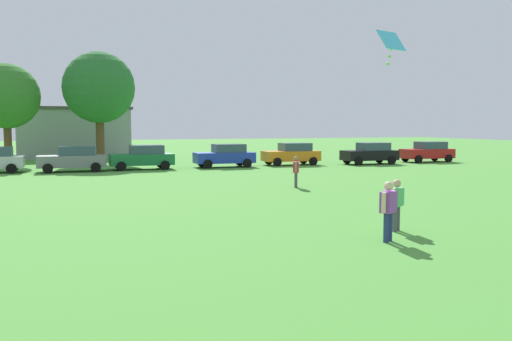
{
  "coord_description": "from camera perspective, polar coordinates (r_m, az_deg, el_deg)",
  "views": [
    {
      "loc": [
        -1.34,
        -0.92,
        3.12
      ],
      "look_at": [
        2.39,
        9.75,
        2.16
      ],
      "focal_mm": 38.15,
      "sensor_mm": 36.0,
      "label": 1
    }
  ],
  "objects": [
    {
      "name": "house_left",
      "position": [
        54.5,
        -18.48,
        3.83
      ],
      "size": [
        10.19,
        7.03,
        4.7
      ],
      "color": "#9999A3",
      "rests_on": "ground"
    },
    {
      "name": "parked_car_red_6",
      "position": [
        47.2,
        17.57,
        1.9
      ],
      "size": [
        4.3,
        2.02,
        1.68
      ],
      "rotation": [
        0.0,
        0.0,
        3.14
      ],
      "color": "red",
      "rests_on": "ground"
    },
    {
      "name": "parked_car_blue_3",
      "position": [
        39.56,
        -3.23,
        1.59
      ],
      "size": [
        4.3,
        2.02,
        1.68
      ],
      "rotation": [
        0.0,
        0.0,
        3.14
      ],
      "color": "#1E38AD",
      "rests_on": "ground"
    },
    {
      "name": "tree_far_right",
      "position": [
        46.1,
        -16.14,
        8.32
      ],
      "size": [
        5.74,
        5.74,
        8.95
      ],
      "color": "brown",
      "rests_on": "ground"
    },
    {
      "name": "parked_car_green_2",
      "position": [
        38.34,
        -11.77,
        1.39
      ],
      "size": [
        4.3,
        2.02,
        1.68
      ],
      "rotation": [
        0.0,
        0.0,
        3.14
      ],
      "color": "#196B38",
      "rests_on": "ground"
    },
    {
      "name": "parked_car_orange_4",
      "position": [
        41.73,
        3.78,
        1.76
      ],
      "size": [
        4.3,
        2.02,
        1.68
      ],
      "rotation": [
        0.0,
        0.0,
        3.14
      ],
      "color": "orange",
      "rests_on": "ground"
    },
    {
      "name": "parked_car_gray_1",
      "position": [
        37.69,
        -18.63,
        1.18
      ],
      "size": [
        4.3,
        2.02,
        1.68
      ],
      "rotation": [
        0.0,
        0.0,
        3.14
      ],
      "color": "slate",
      "rests_on": "ground"
    },
    {
      "name": "bystander_midfield",
      "position": [
        16.39,
        14.53,
        -3.07
      ],
      "size": [
        0.61,
        0.52,
        1.52
      ],
      "rotation": [
        0.0,
        0.0,
        3.77
      ],
      "color": "#4C4C51",
      "rests_on": "ground"
    },
    {
      "name": "kite",
      "position": [
        17.17,
        13.97,
        12.81
      ],
      "size": [
        1.03,
        0.72,
        1.04
      ],
      "color": "#3FBFE5"
    },
    {
      "name": "bystander_near_trees",
      "position": [
        26.83,
        4.21,
        0.14
      ],
      "size": [
        0.47,
        0.67,
        1.54
      ],
      "rotation": [
        0.0,
        0.0,
        4.27
      ],
      "color": "#4C4C51",
      "rests_on": "ground"
    },
    {
      "name": "tree_center",
      "position": [
        45.93,
        -24.72,
        7.06
      ],
      "size": [
        4.97,
        4.97,
        7.74
      ],
      "color": "brown",
      "rests_on": "ground"
    },
    {
      "name": "parked_car_black_5",
      "position": [
        43.44,
        11.9,
        1.79
      ],
      "size": [
        4.3,
        2.02,
        1.68
      ],
      "rotation": [
        0.0,
        0.0,
        3.14
      ],
      "color": "black",
      "rests_on": "ground"
    },
    {
      "name": "ground_plane",
      "position": [
        31.1,
        -16.7,
        -1.09
      ],
      "size": [
        160.0,
        160.0,
        0.0
      ],
      "primitive_type": "plane",
      "color": "#4C9338"
    },
    {
      "name": "adult_bystander",
      "position": [
        14.86,
        13.71,
        -3.64
      ],
      "size": [
        0.65,
        0.55,
        1.61
      ],
      "rotation": [
        0.0,
        0.0,
        3.77
      ],
      "color": "navy",
      "rests_on": "ground"
    }
  ]
}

